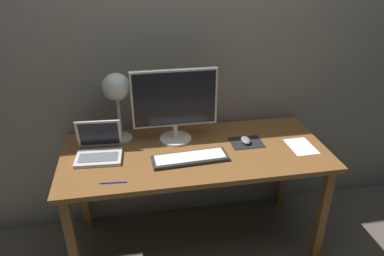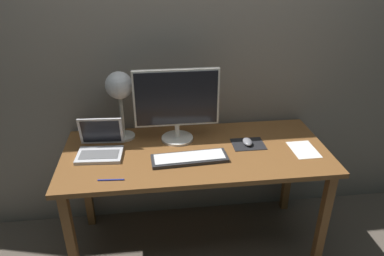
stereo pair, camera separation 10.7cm
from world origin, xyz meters
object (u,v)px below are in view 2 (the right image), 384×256
laptop (100,144)px  pen (111,180)px  mouse (247,142)px  monitor (177,102)px  keyboard_main (190,158)px  desk_lamp (119,90)px

laptop → pen: 0.32m
mouse → pen: mouse is taller
monitor → pen: bearing=-133.2°
keyboard_main → desk_lamp: (-0.39, 0.33, 0.32)m
monitor → keyboard_main: monitor is taller
desk_lamp → laptop: bearing=-126.4°
monitor → laptop: size_ratio=1.89×
monitor → laptop: monitor is taller
mouse → monitor: bearing=164.2°
keyboard_main → desk_lamp: bearing=140.1°
pen → desk_lamp: bearing=84.7°
keyboard_main → laptop: bearing=163.3°
monitor → laptop: (-0.47, -0.10, -0.20)m
keyboard_main → laptop: (-0.52, 0.16, 0.05)m
mouse → desk_lamp: bearing=166.1°
monitor → pen: monitor is taller
desk_lamp → pen: bearing=-95.3°
laptop → keyboard_main: bearing=-16.7°
laptop → desk_lamp: 0.34m
keyboard_main → desk_lamp: desk_lamp is taller
laptop → monitor: bearing=12.3°
monitor → keyboard_main: 0.36m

